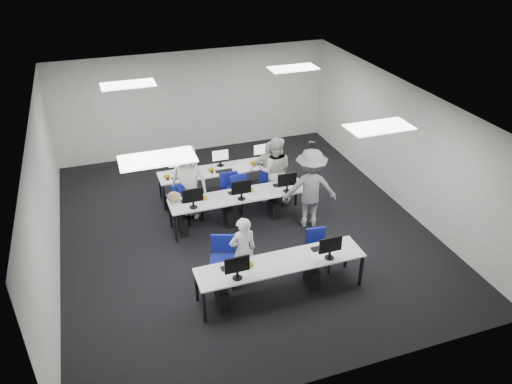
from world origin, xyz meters
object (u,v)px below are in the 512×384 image
object	(u,v)px
chair_6	(236,194)
chair_3	(231,200)
student_3	(268,171)
photographer	(310,189)
student_1	(275,170)
desk_front	(281,264)
chair_7	(268,188)
chair_5	(178,203)
desk_mid	(239,197)
chair_1	(317,257)
student_2	(189,181)
student_0	(243,251)
chair_2	(191,210)
chair_0	(223,269)
chair_4	(277,191)

from	to	relation	value
chair_6	chair_3	bearing A→B (deg)	-133.63
student_3	photographer	distance (m)	1.49
student_1	photographer	bearing A→B (deg)	128.22
desk_front	chair_7	distance (m)	3.63
student_3	photographer	bearing A→B (deg)	-51.61
desk_front	chair_5	size ratio (longest dim) A/B	3.57
desk_mid	photographer	xyz separation A→B (m)	(1.49, -0.60, 0.27)
chair_1	student_1	xyz separation A→B (m)	(0.16, 2.81, 0.58)
student_2	photographer	distance (m)	2.82
student_0	student_3	size ratio (longest dim) A/B	0.96
chair_5	student_2	distance (m)	0.68
desk_front	chair_2	size ratio (longest dim) A/B	3.75
chair_1	student_1	world-z (taller)	student_1
student_1	student_2	xyz separation A→B (m)	(-2.12, 0.07, 0.03)
chair_5	student_2	size ratio (longest dim) A/B	0.50
student_0	student_1	size ratio (longest dim) A/B	0.87
desk_mid	chair_1	world-z (taller)	chair_1
chair_3	chair_1	bearing A→B (deg)	-66.23
student_2	photographer	size ratio (longest dim) A/B	0.94
chair_0	desk_mid	bearing A→B (deg)	83.74
student_1	desk_mid	bearing A→B (deg)	52.40
chair_0	student_3	xyz separation A→B (m)	(1.96, 2.72, 0.47)
chair_2	chair_4	world-z (taller)	chair_4
chair_1	student_2	size ratio (longest dim) A/B	0.49
desk_mid	chair_1	bearing A→B (deg)	-65.80
chair_2	desk_front	bearing A→B (deg)	-91.64
chair_7	photographer	size ratio (longest dim) A/B	0.47
chair_6	chair_0	bearing A→B (deg)	-116.59
chair_0	chair_2	world-z (taller)	chair_0
chair_2	chair_4	size ratio (longest dim) A/B	0.99
chair_1	photographer	distance (m)	1.77
student_0	chair_4	bearing A→B (deg)	-127.06
chair_0	chair_2	distance (m)	2.40
chair_4	student_3	size ratio (longest dim) A/B	0.56
chair_0	student_3	bearing A→B (deg)	74.26
desk_mid	chair_0	world-z (taller)	chair_0
chair_4	desk_front	bearing A→B (deg)	-111.08
chair_0	chair_3	xyz separation A→B (m)	(0.91, 2.49, -0.01)
chair_0	chair_1	xyz separation A→B (m)	(1.91, -0.24, -0.03)
chair_3	chair_7	distance (m)	1.09
desk_front	chair_7	world-z (taller)	chair_7
student_1	student_2	distance (m)	2.12
student_0	chair_0	bearing A→B (deg)	-29.02
desk_mid	student_3	xyz separation A→B (m)	(1.01, 0.81, 0.10)
chair_1	chair_4	size ratio (longest dim) A/B	1.01
chair_6	student_3	bearing A→B (deg)	-5.38
desk_front	student_3	distance (m)	3.56
chair_7	desk_front	bearing A→B (deg)	-89.44
chair_6	chair_7	xyz separation A→B (m)	(0.85, 0.04, -0.00)
chair_0	chair_6	bearing A→B (deg)	87.90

